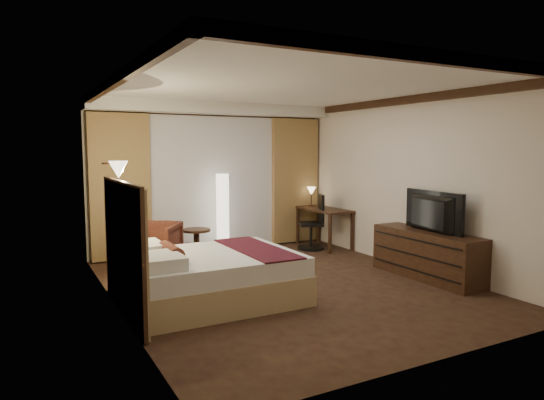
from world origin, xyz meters
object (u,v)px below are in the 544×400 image
armchair (151,245)px  side_table (197,244)px  office_chair (311,222)px  dresser (427,255)px  television (427,208)px  bed (212,277)px  desk (324,228)px  floor_lamp (223,213)px

armchair → side_table: bearing=58.9°
side_table → office_chair: 2.21m
dresser → television: 0.69m
side_table → bed: bearing=-104.8°
desk → office_chair: (-0.33, -0.05, 0.14)m
television → desk: bearing=6.9°
office_chair → desk: bearing=31.9°
floor_lamp → television: (1.94, -2.99, 0.31)m
bed → desk: (3.11, 2.10, 0.07)m
armchair → floor_lamp: bearing=58.0°
office_chair → dresser: bearing=-58.2°
bed → dresser: bearing=-8.6°
bed → side_table: (0.60, 2.26, -0.04)m
side_table → floor_lamp: (0.59, 0.25, 0.46)m
bed → dresser: 3.20m
office_chair → bed: bearing=-120.3°
floor_lamp → dresser: bearing=-56.6°
side_table → office_chair: bearing=-5.3°
side_table → floor_lamp: floor_lamp is taller
floor_lamp → television: 3.58m
desk → television: television is taller
bed → desk: bearing=34.0°
desk → office_chair: size_ratio=1.17×
armchair → side_table: (0.89, 0.42, -0.15)m
armchair → desk: size_ratio=0.68×
floor_lamp → desk: floor_lamp is taller
armchair → television: size_ratio=0.70×
desk → dresser: 2.58m
office_chair → television: (0.35, -2.53, 0.51)m
side_table → desk: size_ratio=0.43×
office_chair → dresser: (0.38, -2.53, -0.17)m
armchair → floor_lamp: floor_lamp is taller
side_table → dresser: 3.75m
bed → side_table: bed is taller
armchair → floor_lamp: (1.48, 0.68, 0.31)m
floor_lamp → office_chair: 1.67m
armchair → dresser: 4.15m
armchair → floor_lamp: 1.66m
floor_lamp → television: bearing=-57.0°
bed → television: size_ratio=1.75×
floor_lamp → armchair: bearing=-155.4°
armchair → office_chair: office_chair is taller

